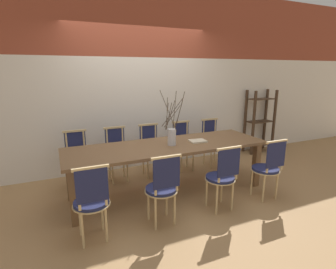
# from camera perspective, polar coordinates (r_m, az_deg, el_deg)

# --- Properties ---
(ground_plane) EXTENTS (16.00, 16.00, 0.00)m
(ground_plane) POSITION_cam_1_polar(r_m,az_deg,el_deg) (4.01, 0.00, -12.35)
(ground_plane) COLOR #A87F51
(wall_rear) EXTENTS (12.00, 0.06, 3.20)m
(wall_rear) POSITION_cam_1_polar(r_m,az_deg,el_deg) (4.78, -6.24, 11.75)
(wall_rear) COLOR silver
(wall_rear) RESTS_ON ground_plane
(dining_table) EXTENTS (2.89, 0.90, 0.73)m
(dining_table) POSITION_cam_1_polar(r_m,az_deg,el_deg) (3.76, 0.00, -3.48)
(dining_table) COLOR brown
(dining_table) RESTS_ON ground_plane
(chair_near_leftend) EXTENTS (0.39, 0.39, 0.88)m
(chair_near_leftend) POSITION_cam_1_polar(r_m,az_deg,el_deg) (2.86, -16.27, -13.48)
(chair_near_leftend) COLOR #1E234C
(chair_near_leftend) RESTS_ON ground_plane
(chair_near_left) EXTENTS (0.39, 0.39, 0.88)m
(chair_near_left) POSITION_cam_1_polar(r_m,az_deg,el_deg) (3.04, -1.17, -11.22)
(chair_near_left) COLOR #1E234C
(chair_near_left) RESTS_ON ground_plane
(chair_near_center) EXTENTS (0.39, 0.39, 0.88)m
(chair_near_center) POSITION_cam_1_polar(r_m,az_deg,el_deg) (3.41, 11.76, -8.65)
(chair_near_center) COLOR #1E234C
(chair_near_center) RESTS_ON ground_plane
(chair_near_right) EXTENTS (0.39, 0.39, 0.88)m
(chair_near_right) POSITION_cam_1_polar(r_m,az_deg,el_deg) (3.88, 20.97, -6.51)
(chair_near_right) COLOR #1E234C
(chair_near_right) RESTS_ON ground_plane
(chair_far_leftend) EXTENTS (0.39, 0.39, 0.88)m
(chair_far_leftend) POSITION_cam_1_polar(r_m,az_deg,el_deg) (4.24, -19.17, -4.63)
(chair_far_leftend) COLOR #1E234C
(chair_far_leftend) RESTS_ON ground_plane
(chair_far_left) EXTENTS (0.39, 0.39, 0.88)m
(chair_far_left) POSITION_cam_1_polar(r_m,az_deg,el_deg) (4.32, -11.05, -3.76)
(chair_far_left) COLOR #1E234C
(chair_far_left) RESTS_ON ground_plane
(chair_far_center) EXTENTS (0.39, 0.39, 0.88)m
(chair_far_center) POSITION_cam_1_polar(r_m,az_deg,el_deg) (4.48, -3.75, -2.90)
(chair_far_center) COLOR #1E234C
(chair_far_center) RESTS_ON ground_plane
(chair_far_right) EXTENTS (0.39, 0.39, 0.88)m
(chair_far_right) POSITION_cam_1_polar(r_m,az_deg,el_deg) (4.72, 3.35, -2.03)
(chair_far_right) COLOR #1E234C
(chair_far_right) RESTS_ON ground_plane
(chair_far_rightend) EXTENTS (0.39, 0.39, 0.88)m
(chair_far_rightend) POSITION_cam_1_polar(r_m,az_deg,el_deg) (5.01, 9.58, -1.23)
(chair_far_rightend) COLOR #1E234C
(chair_far_rightend) RESTS_ON ground_plane
(vase_centerpiece) EXTENTS (0.40, 0.40, 0.78)m
(vase_centerpiece) POSITION_cam_1_polar(r_m,az_deg,el_deg) (3.69, 0.84, -0.13)
(vase_centerpiece) COLOR silver
(vase_centerpiece) RESTS_ON dining_table
(book_stack) EXTENTS (0.25, 0.21, 0.02)m
(book_stack) POSITION_cam_1_polar(r_m,az_deg,el_deg) (3.92, 6.49, -1.41)
(book_stack) COLOR beige
(book_stack) RESTS_ON dining_table
(shelving_rack) EXTENTS (0.61, 0.31, 1.36)m
(shelving_rack) POSITION_cam_1_polar(r_m,az_deg,el_deg) (6.05, 19.30, 2.67)
(shelving_rack) COLOR #422D1E
(shelving_rack) RESTS_ON ground_plane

